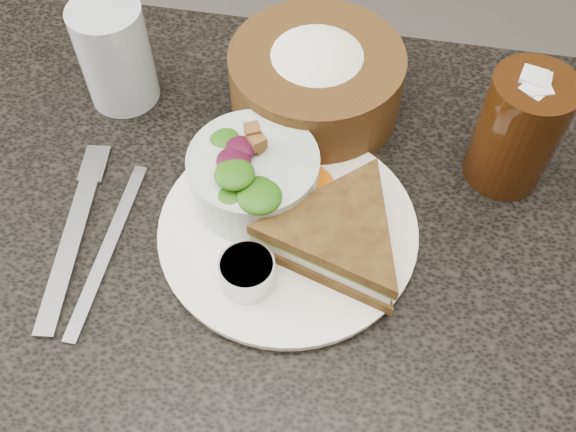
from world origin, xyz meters
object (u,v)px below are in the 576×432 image
(cola_glass, at_px, (520,127))
(dining_table, at_px, (278,382))
(sandwich, at_px, (339,236))
(bread_basket, at_px, (316,73))
(dinner_plate, at_px, (288,230))
(salad_bowl, at_px, (254,169))
(water_glass, at_px, (115,55))
(dressing_ramekin, at_px, (247,272))

(cola_glass, bearing_deg, dining_table, -146.82)
(sandwich, distance_m, bread_basket, 0.20)
(dinner_plate, relative_size, bread_basket, 1.33)
(salad_bowl, height_order, water_glass, water_glass)
(dining_table, bearing_deg, water_glass, 139.69)
(sandwich, relative_size, dressing_ramekin, 3.29)
(sandwich, xyz_separation_m, dressing_ramekin, (-0.08, -0.05, -0.01))
(salad_bowl, distance_m, dressing_ramekin, 0.11)
(salad_bowl, bearing_deg, dinner_plate, -41.00)
(dressing_ramekin, bearing_deg, water_glass, 131.47)
(dinner_plate, height_order, dressing_ramekin, dressing_ramekin)
(water_glass, bearing_deg, bread_basket, 4.90)
(dining_table, relative_size, sandwich, 5.72)
(sandwich, relative_size, salad_bowl, 1.32)
(bread_basket, bearing_deg, sandwich, -74.52)
(cola_glass, bearing_deg, bread_basket, 165.22)
(dining_table, bearing_deg, dinner_plate, 68.16)
(bread_basket, bearing_deg, salad_bowl, -105.90)
(dining_table, height_order, cola_glass, cola_glass)
(water_glass, bearing_deg, dinner_plate, -35.04)
(dining_table, relative_size, dinner_plate, 3.86)
(dinner_plate, relative_size, dressing_ramekin, 4.87)
(dining_table, relative_size, cola_glass, 7.00)
(salad_bowl, distance_m, cola_glass, 0.27)
(sandwich, height_order, dressing_ramekin, sandwich)
(bread_basket, bearing_deg, dining_table, -92.44)
(dinner_plate, distance_m, dressing_ramekin, 0.08)
(dining_table, distance_m, sandwich, 0.41)
(bread_basket, distance_m, water_glass, 0.23)
(dining_table, bearing_deg, sandwich, 7.26)
(sandwich, xyz_separation_m, salad_bowl, (-0.09, 0.05, 0.01))
(salad_bowl, bearing_deg, dining_table, -62.56)
(dinner_plate, xyz_separation_m, salad_bowl, (-0.04, 0.04, 0.04))
(dining_table, distance_m, dressing_ramekin, 0.40)
(salad_bowl, xyz_separation_m, dressing_ramekin, (0.02, -0.10, -0.02))
(dinner_plate, relative_size, water_glass, 2.12)
(dressing_ramekin, bearing_deg, cola_glass, 38.30)
(bread_basket, xyz_separation_m, cola_glass, (0.22, -0.06, 0.02))
(salad_bowl, xyz_separation_m, water_glass, (-0.19, 0.12, 0.01))
(sandwich, height_order, water_glass, water_glass)
(dinner_plate, bearing_deg, salad_bowl, 139.00)
(sandwich, bearing_deg, salad_bowl, 167.53)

